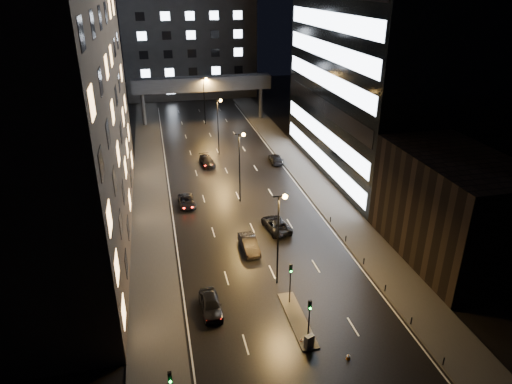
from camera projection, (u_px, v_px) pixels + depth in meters
ground at (226, 171)px, 75.88m from camera, size 160.00×160.00×0.00m
sidewalk_left at (150, 189)px, 68.89m from camera, size 5.00×110.00×0.15m
sidewalk_right at (307, 175)px, 73.95m from camera, size 5.00×110.00×0.15m
building_left at (39, 70)px, 48.78m from camera, size 15.00×48.00×40.00m
building_right_low at (451, 208)px, 49.97m from camera, size 10.00×18.00×12.00m
building_right_glass at (392, 27)px, 67.98m from camera, size 20.00×36.00×45.00m
building_far at (189, 48)px, 121.99m from camera, size 34.00×14.00×25.00m
skybridge at (202, 84)px, 98.94m from camera, size 30.00×3.00×10.00m
median_island at (297, 319)px, 42.27m from camera, size 1.60×8.00×0.15m
traffic_signal_near at (290, 277)px, 43.21m from camera, size 0.28×0.34×4.40m
traffic_signal_far at (309, 315)px, 38.34m from camera, size 0.28×0.34×4.40m
bollard_row at (374, 275)px, 48.10m from camera, size 0.12×25.12×0.90m
streetlight_near at (280, 228)px, 44.86m from camera, size 1.45×0.50×10.15m
streetlight_mid_a at (241, 159)px, 62.57m from camera, size 1.45×0.50×10.15m
streetlight_mid_b at (219, 120)px, 80.27m from camera, size 1.45×0.50×10.15m
streetlight_far at (205, 95)px, 97.98m from camera, size 1.45×0.50×10.15m
car_away_a at (211, 304)px, 43.11m from camera, size 2.05×4.77×1.61m
car_away_b at (249, 244)px, 53.03m from camera, size 1.88×4.96×1.62m
car_away_c at (187, 201)px, 63.68m from camera, size 2.30×4.77×1.31m
car_away_d at (207, 161)px, 77.86m from camera, size 2.63×5.26×1.47m
car_toward_a at (276, 224)px, 57.45m from camera, size 3.23×5.76×1.52m
car_toward_b at (276, 159)px, 78.98m from camera, size 2.27×4.99×1.42m
utility_cabinet at (309, 342)px, 38.67m from camera, size 0.91×0.73×1.28m
cone_a at (348, 356)px, 37.83m from camera, size 0.38×0.38×0.54m
cone_b at (301, 340)px, 39.60m from camera, size 0.41×0.41×0.46m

